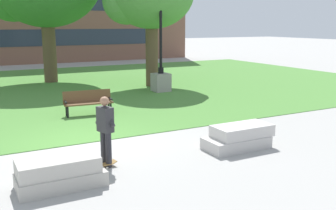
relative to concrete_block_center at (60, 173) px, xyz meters
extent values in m
plane|color=#A3A09B|center=(1.32, 2.74, -0.31)|extent=(140.00, 140.00, 0.00)
cube|color=#4C8438|center=(1.32, 12.74, -0.30)|extent=(40.00, 20.00, 0.02)
cube|color=#B2ADA3|center=(0.02, 0.00, -0.15)|extent=(1.80, 0.90, 0.32)
cube|color=#BBB6AB|center=(-0.02, 0.00, 0.17)|extent=(1.66, 0.83, 0.32)
cube|color=#BCB7B2|center=(4.89, 0.36, -0.15)|extent=(1.80, 0.90, 0.32)
cube|color=beige|center=(5.08, 0.36, 0.17)|extent=(1.66, 0.83, 0.32)
cylinder|color=#28282D|center=(1.30, 0.63, 0.12)|extent=(0.15, 0.15, 0.86)
cylinder|color=#28282D|center=(1.25, 0.83, 0.12)|extent=(0.15, 0.15, 0.86)
cube|color=#2D2D30|center=(1.28, 0.73, 0.85)|extent=(0.34, 0.45, 0.60)
cylinder|color=#2D2D30|center=(1.35, 0.65, 0.94)|extent=(0.21, 0.44, 0.49)
cylinder|color=#2D2D30|center=(1.21, 0.80, 0.94)|extent=(0.21, 0.44, 0.49)
sphere|color=#9E7051|center=(1.28, 0.73, 1.29)|extent=(0.22, 0.22, 0.22)
cube|color=olive|center=(0.98, 0.59, -0.22)|extent=(0.82, 0.33, 0.02)
cube|color=olive|center=(0.54, 0.52, -0.20)|extent=(0.15, 0.22, 0.06)
cube|color=olive|center=(1.43, 0.67, -0.20)|extent=(0.15, 0.22, 0.06)
cylinder|color=silver|center=(0.78, 0.45, -0.28)|extent=(0.06, 0.04, 0.06)
cylinder|color=silver|center=(0.75, 0.67, -0.28)|extent=(0.06, 0.04, 0.06)
cylinder|color=silver|center=(1.22, 0.52, -0.28)|extent=(0.06, 0.04, 0.06)
cylinder|color=silver|center=(1.18, 0.74, -0.28)|extent=(0.06, 0.04, 0.06)
cube|color=brown|center=(2.47, 6.13, 0.15)|extent=(1.83, 0.60, 0.05)
cube|color=brown|center=(2.50, 6.38, 0.38)|extent=(1.80, 0.29, 0.46)
cube|color=black|center=(1.64, 6.20, 0.27)|extent=(0.10, 0.40, 0.04)
cube|color=black|center=(3.31, 6.05, 0.27)|extent=(0.10, 0.40, 0.04)
cylinder|color=black|center=(1.66, 6.04, -0.08)|extent=(0.07, 0.07, 0.41)
cylinder|color=black|center=(3.26, 5.90, -0.08)|extent=(0.07, 0.07, 0.41)
cylinder|color=black|center=(1.69, 6.36, -0.08)|extent=(0.07, 0.07, 0.41)
cylinder|color=black|center=(3.29, 6.21, -0.08)|extent=(0.07, 0.07, 0.41)
cube|color=gray|center=(7.26, 9.59, 0.16)|extent=(0.80, 0.80, 0.90)
cylinder|color=black|center=(7.26, 9.59, 0.76)|extent=(0.28, 0.28, 0.30)
cylinder|color=black|center=(7.26, 9.59, 2.43)|extent=(0.14, 0.14, 3.64)
cube|color=black|center=(7.26, 9.59, 4.16)|extent=(1.10, 0.08, 0.08)
cylinder|color=brown|center=(7.64, 11.42, 1.59)|extent=(0.67, 0.67, 3.75)
sphere|color=#4C893D|center=(6.39, 11.87, 4.26)|extent=(2.51, 2.51, 2.51)
cylinder|color=brown|center=(3.04, 15.52, 1.75)|extent=(0.75, 0.75, 4.07)
cube|color=#232D3D|center=(2.87, 26.72, 1.89)|extent=(23.81, 0.03, 1.40)
cube|color=#232D3D|center=(2.87, 26.72, 4.89)|extent=(23.81, 0.03, 1.40)
camera|label=1|loc=(-1.64, -7.93, 3.07)|focal=42.00mm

